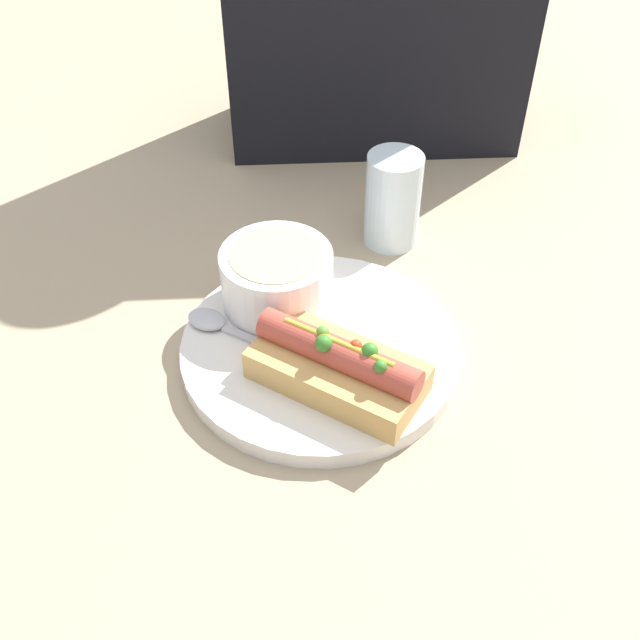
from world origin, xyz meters
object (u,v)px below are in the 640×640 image
at_px(hot_dog, 338,366).
at_px(spoon, 230,329).
at_px(drinking_glass, 393,200).
at_px(soup_bowl, 277,276).

xyz_separation_m(hot_dog, spoon, (-0.10, 0.07, -0.02)).
xyz_separation_m(hot_dog, drinking_glass, (0.08, 0.23, 0.01)).
bearing_deg(drinking_glass, hot_dog, -108.37).
relative_size(hot_dog, soup_bowl, 1.53).
xyz_separation_m(soup_bowl, spoon, (-0.05, -0.04, -0.03)).
height_order(hot_dog, drinking_glass, drinking_glass).
distance_m(hot_dog, drinking_glass, 0.24).
bearing_deg(drinking_glass, spoon, -137.36).
distance_m(spoon, drinking_glass, 0.24).
height_order(spoon, drinking_glass, drinking_glass).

